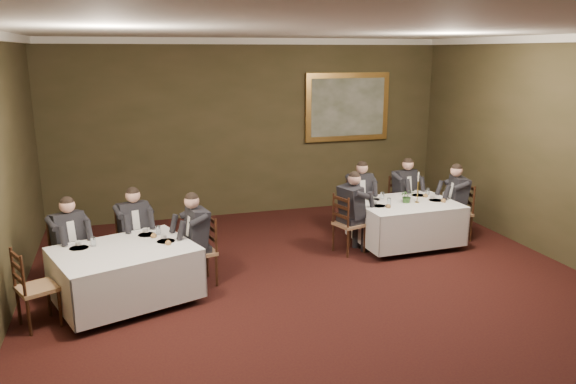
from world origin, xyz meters
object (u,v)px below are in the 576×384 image
chair_sec_endleft (38,304)px  chair_sec_endright (201,265)px  table_second (125,271)px  diner_main_backright (403,202)px  diner_sec_backright (134,242)px  table_main (405,220)px  centerpiece (407,195)px  diner_sec_endright (199,250)px  diner_main_backleft (359,206)px  candlestick (418,191)px  chair_main_backright (402,213)px  chair_main_endright (458,223)px  painting (347,107)px  chair_sec_backleft (71,270)px  chair_main_endleft (348,236)px  chair_sec_backright (135,256)px  diner_main_endright (458,211)px  diner_sec_backleft (70,255)px  chair_main_backleft (359,218)px  diner_main_endleft (349,222)px

chair_sec_endleft → chair_sec_endright: bearing=84.2°
table_second → diner_main_backright: bearing=20.3°
diner_sec_backright → diner_main_backright: bearing=173.9°
table_main → centerpiece: 0.44m
diner_sec_endright → diner_main_backleft: bearing=-75.4°
chair_sec_endleft → candlestick: bearing=77.7°
chair_main_backright → chair_main_endright: (0.65, -0.84, 0.00)m
chair_main_endright → painting: 3.38m
diner_sec_endright → table_second: bearing=98.2°
chair_sec_backleft → table_second: bearing=110.3°
chair_main_endleft → chair_main_endright: 2.13m
diner_sec_backright → chair_sec_backright: bearing=-90.0°
chair_main_endleft → diner_sec_backright: diner_sec_backright is taller
diner_sec_backright → chair_sec_endleft: 1.80m
painting → diner_main_endright: bearing=-68.2°
diner_sec_backleft → diner_main_endright: bearing=156.9°
diner_main_backleft → chair_main_backright: (0.90, 0.05, -0.23)m
table_second → diner_sec_backleft: diner_sec_backleft is taller
table_main → diner_main_endright: diner_main_endright is taller
table_second → chair_sec_backright: bearing=81.4°
chair_main_backleft → diner_sec_backright: bearing=17.4°
candlestick → painting: bearing=93.5°
chair_main_backleft → diner_sec_endright: diner_sec_endright is taller
diner_main_backleft → chair_main_endright: bearing=158.1°
centerpiece → chair_sec_backright: bearing=179.9°
diner_main_backleft → diner_main_backright: bearing=-172.5°
diner_main_endleft → diner_sec_endright: bearing=-93.7°
table_main → chair_main_endright: size_ratio=1.74×
chair_main_endright → diner_sec_backleft: bearing=104.3°
chair_main_endleft → diner_sec_backright: bearing=-107.5°
chair_main_backleft → diner_main_backright: bearing=-173.2°
chair_sec_backleft → diner_sec_backleft: diner_sec_backleft is taller
diner_sec_backleft → chair_main_endright: bearing=156.9°
chair_sec_backleft → chair_sec_endleft: same height
table_second → chair_main_backleft: 4.54m
diner_sec_backleft → diner_sec_backright: bearing=172.7°
diner_main_backright → chair_sec_endleft: 6.48m
table_second → chair_main_backleft: chair_main_backleft is taller
table_second → chair_main_endleft: chair_main_endleft is taller
chair_main_backright → diner_sec_backleft: 5.90m
table_main → chair_main_endright: chair_main_endright is taller
chair_main_backleft → chair_sec_endright: (-3.11, -1.49, 0.00)m
chair_sec_backright → diner_sec_endright: 1.11m
diner_main_backleft → chair_sec_backleft: bearing=18.4°
table_main → table_second: 4.74m
diner_main_endleft → centerpiece: diner_main_endleft is taller
table_main → diner_sec_backright: size_ratio=1.29×
chair_main_endleft → diner_sec_backleft: (-4.29, -0.27, 0.23)m
diner_main_backleft → chair_main_endright: (1.55, -0.79, -0.23)m
chair_sec_endright → table_main: bearing=-90.6°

